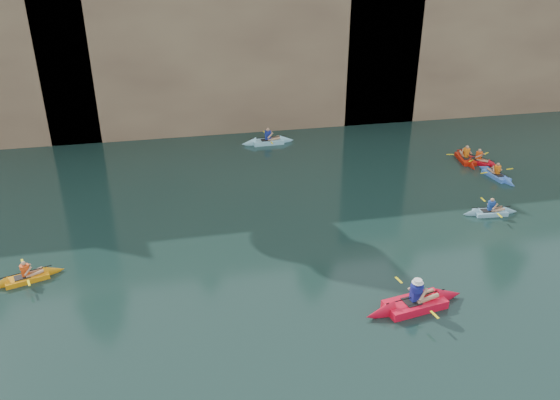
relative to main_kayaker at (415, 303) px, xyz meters
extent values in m
plane|color=black|center=(-4.95, -1.38, -0.19)|extent=(160.00, 160.00, 0.00)
cube|color=tan|center=(-4.95, 28.62, 5.81)|extent=(70.00, 16.00, 12.00)
cube|color=#947B5A|center=(-2.95, 21.22, 5.51)|extent=(24.00, 2.40, 11.40)
cube|color=#947B5A|center=(17.05, 21.22, 4.73)|extent=(26.00, 2.40, 9.84)
cube|color=black|center=(-8.95, 20.57, 1.41)|extent=(3.50, 1.00, 3.20)
cube|color=black|center=(5.05, 20.57, 2.06)|extent=(5.00, 1.00, 4.50)
cube|color=red|center=(0.00, 0.00, -0.02)|extent=(3.08, 1.38, 0.34)
cone|color=red|center=(1.38, 0.22, -0.02)|extent=(1.17, 1.04, 0.89)
cone|color=red|center=(-1.38, -0.22, -0.02)|extent=(1.17, 1.04, 0.89)
cube|color=black|center=(-0.15, -0.02, 0.12)|extent=(0.63, 0.63, 0.04)
cube|color=navy|center=(0.00, 0.00, 0.45)|extent=(0.42, 0.31, 0.56)
sphere|color=tan|center=(0.00, 0.00, 0.85)|extent=(0.24, 0.24, 0.24)
cylinder|color=black|center=(0.00, 0.00, 0.29)|extent=(2.34, 0.41, 0.04)
cube|color=yellow|center=(-0.17, 1.07, 0.29)|extent=(0.14, 0.43, 0.02)
cube|color=yellow|center=(0.17, -1.07, 0.29)|extent=(0.14, 0.43, 0.02)
cylinder|color=white|center=(0.00, 0.00, 0.90)|extent=(0.41, 0.41, 0.11)
cube|color=orange|center=(-13.53, 4.66, -0.08)|extent=(2.20, 1.28, 0.23)
cone|color=orange|center=(-12.59, 4.96, -0.08)|extent=(0.90, 0.83, 0.63)
cube|color=black|center=(-13.67, 4.61, 0.01)|extent=(0.64, 0.54, 0.04)
cube|color=#F34D14|center=(-13.53, 4.66, 0.25)|extent=(0.33, 0.26, 0.42)
sphere|color=tan|center=(-13.53, 4.66, 0.55)|extent=(0.18, 0.18, 0.18)
cylinder|color=black|center=(-13.53, 4.66, 0.18)|extent=(1.77, 0.61, 0.04)
cube|color=yellow|center=(-13.79, 5.44, 0.18)|extent=(0.21, 0.42, 0.02)
cube|color=yellow|center=(-13.27, 3.87, 0.18)|extent=(0.21, 0.42, 0.02)
cube|color=#7FBBD5|center=(6.50, 5.91, -0.07)|extent=(2.09, 0.85, 0.23)
cone|color=#7FBBD5|center=(7.46, 5.81, -0.07)|extent=(0.78, 0.70, 0.63)
cone|color=#7FBBD5|center=(5.55, 6.00, -0.07)|extent=(0.78, 0.70, 0.63)
cube|color=black|center=(6.36, 5.92, 0.01)|extent=(0.59, 0.45, 0.04)
cube|color=navy|center=(6.50, 5.91, 0.25)|extent=(0.30, 0.21, 0.42)
sphere|color=tan|center=(6.50, 5.91, 0.56)|extent=(0.18, 0.18, 0.18)
cylinder|color=black|center=(6.50, 5.91, 0.18)|extent=(1.86, 0.22, 0.04)
cube|color=yellow|center=(6.59, 6.74, 0.18)|extent=(0.12, 0.43, 0.02)
cube|color=yellow|center=(6.42, 5.08, 0.18)|extent=(0.12, 0.43, 0.02)
cube|color=red|center=(8.86, 12.36, -0.06)|extent=(1.16, 2.51, 0.26)
cone|color=red|center=(9.06, 13.48, -0.06)|extent=(0.84, 0.97, 0.70)
cone|color=red|center=(8.65, 11.24, -0.06)|extent=(0.84, 0.97, 0.70)
cube|color=black|center=(8.83, 12.21, 0.03)|extent=(0.53, 0.62, 0.04)
cube|color=orange|center=(8.86, 12.36, 0.30)|extent=(0.26, 0.35, 0.47)
sphere|color=tan|center=(8.86, 12.36, 0.64)|extent=(0.20, 0.20, 0.20)
cylinder|color=black|center=(8.86, 12.36, 0.20)|extent=(0.41, 2.03, 0.04)
cube|color=yellow|center=(7.94, 12.53, 0.20)|extent=(0.43, 0.16, 0.02)
cube|color=yellow|center=(9.77, 12.19, 0.20)|extent=(0.43, 0.16, 0.02)
cube|color=#8FD9F0|center=(-1.77, 17.62, -0.05)|extent=(2.61, 0.89, 0.28)
cone|color=#8FD9F0|center=(-0.55, 17.66, -0.05)|extent=(0.94, 0.80, 0.77)
cone|color=#8FD9F0|center=(-2.98, 17.58, -0.05)|extent=(0.94, 0.80, 0.77)
cube|color=black|center=(-1.92, 17.61, 0.06)|extent=(0.57, 0.50, 0.04)
cube|color=navy|center=(-1.77, 17.62, 0.36)|extent=(0.36, 0.24, 0.52)
sphere|color=tan|center=(-1.77, 17.62, 0.73)|extent=(0.22, 0.22, 0.22)
cylinder|color=black|center=(-1.77, 17.62, 0.23)|extent=(2.28, 0.11, 0.04)
cube|color=yellow|center=(-1.80, 18.66, 0.23)|extent=(0.09, 0.42, 0.02)
cube|color=yellow|center=(-1.73, 16.58, 0.23)|extent=(0.09, 0.42, 0.02)
cube|color=#447EEA|center=(9.24, 9.80, -0.08)|extent=(0.92, 2.32, 0.23)
cone|color=#447EEA|center=(9.11, 10.85, -0.08)|extent=(0.72, 0.86, 0.63)
cone|color=#447EEA|center=(9.36, 8.74, -0.08)|extent=(0.72, 0.86, 0.63)
cube|color=black|center=(9.26, 9.65, 0.01)|extent=(0.46, 0.59, 0.04)
cube|color=orange|center=(9.24, 9.80, 0.25)|extent=(0.22, 0.31, 0.42)
sphere|color=tan|center=(9.24, 9.80, 0.55)|extent=(0.18, 0.18, 0.18)
cylinder|color=black|center=(9.24, 9.80, 0.18)|extent=(0.26, 1.85, 0.04)
cube|color=yellow|center=(8.42, 9.70, 0.18)|extent=(0.43, 0.13, 0.02)
cube|color=yellow|center=(10.06, 9.90, 0.18)|extent=(0.43, 0.13, 0.02)
cube|color=red|center=(9.37, 11.87, -0.07)|extent=(1.70, 2.21, 0.24)
cone|color=red|center=(9.89, 10.99, -0.07)|extent=(0.95, 0.99, 0.65)
cone|color=red|center=(8.84, 12.74, -0.07)|extent=(0.95, 0.99, 0.65)
cube|color=black|center=(9.29, 11.99, 0.02)|extent=(0.63, 0.68, 0.04)
cube|color=#DC4B12|center=(9.37, 11.87, 0.27)|extent=(0.32, 0.35, 0.43)
sphere|color=tan|center=(9.37, 11.87, 0.58)|extent=(0.18, 0.18, 0.18)
cylinder|color=black|center=(9.37, 11.87, 0.19)|extent=(1.02, 1.66, 0.04)
cube|color=yellow|center=(10.10, 12.31, 0.19)|extent=(0.40, 0.29, 0.02)
cube|color=yellow|center=(8.63, 11.42, 0.19)|extent=(0.40, 0.29, 0.02)
camera|label=1|loc=(-7.85, -14.16, 11.42)|focal=35.00mm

